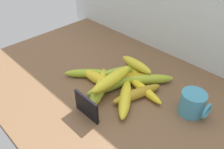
{
  "coord_description": "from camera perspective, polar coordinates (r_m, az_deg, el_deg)",
  "views": [
    {
      "loc": [
        53.59,
        -46.47,
        59.64
      ],
      "look_at": [
        4.12,
        2.3,
        8.0
      ],
      "focal_mm": 36.08,
      "sensor_mm": 36.0,
      "label": 1
    }
  ],
  "objects": [
    {
      "name": "banana_0",
      "position": [
        0.9,
        4.76,
        -0.77
      ],
      "size": [
        12.99,
        14.71,
        4.03
      ],
      "primitive_type": "ellipsoid",
      "rotation": [
        0.0,
        0.0,
        0.89
      ],
      "color": "#BD9718",
      "rests_on": "counter_top"
    },
    {
      "name": "counter_top",
      "position": [
        0.92,
        -2.84,
        -2.77
      ],
      "size": [
        110.0,
        76.0,
        3.0
      ],
      "primitive_type": "cube",
      "color": "brown",
      "rests_on": "ground"
    },
    {
      "name": "banana_5",
      "position": [
        0.83,
        -3.36,
        -4.31
      ],
      "size": [
        11.31,
        15.79,
        4.35
      ],
      "primitive_type": "ellipsoid",
      "rotation": [
        0.0,
        0.0,
        5.21
      ],
      "color": "#A1B72E",
      "rests_on": "counter_top"
    },
    {
      "name": "banana_1",
      "position": [
        0.93,
        -6.27,
        0.34
      ],
      "size": [
        15.54,
        15.96,
        3.54
      ],
      "primitive_type": "ellipsoid",
      "rotation": [
        0.0,
        0.0,
        3.95
      ],
      "color": "#98B528",
      "rests_on": "counter_top"
    },
    {
      "name": "banana_13",
      "position": [
        0.93,
        6.18,
        2.55
      ],
      "size": [
        15.77,
        4.44,
        3.67
      ],
      "primitive_type": "ellipsoid",
      "rotation": [
        0.0,
        0.0,
        6.23
      ],
      "color": "gold",
      "rests_on": "banana_4"
    },
    {
      "name": "banana_8",
      "position": [
        0.89,
        -3.49,
        -1.09
      ],
      "size": [
        16.7,
        6.12,
        4.23
      ],
      "primitive_type": "ellipsoid",
      "rotation": [
        0.0,
        0.0,
        0.12
      ],
      "color": "yellow",
      "rests_on": "counter_top"
    },
    {
      "name": "banana_9",
      "position": [
        0.8,
        3.34,
        -6.08
      ],
      "size": [
        15.46,
        18.43,
        4.28
      ],
      "primitive_type": "ellipsoid",
      "rotation": [
        0.0,
        0.0,
        2.22
      ],
      "color": "yellow",
      "rests_on": "counter_top"
    },
    {
      "name": "chalkboard_sign",
      "position": [
        0.75,
        -6.42,
        -8.24
      ],
      "size": [
        11.0,
        1.8,
        8.4
      ],
      "color": "black",
      "rests_on": "counter_top"
    },
    {
      "name": "banana_2",
      "position": [
        0.87,
        -2.87,
        -2.62
      ],
      "size": [
        16.12,
        18.39,
        3.6
      ],
      "primitive_type": "ellipsoid",
      "rotation": [
        0.0,
        0.0,
        2.26
      ],
      "color": "yellow",
      "rests_on": "counter_top"
    },
    {
      "name": "banana_10",
      "position": [
        0.9,
        8.96,
        -1.24
      ],
      "size": [
        16.65,
        18.34,
        4.05
      ],
      "primitive_type": "ellipsoid",
      "rotation": [
        0.0,
        0.0,
        4.0
      ],
      "color": "#A3B52B",
      "rests_on": "counter_top"
    },
    {
      "name": "banana_12",
      "position": [
        0.82,
        0.02,
        -1.18
      ],
      "size": [
        5.49,
        20.79,
        4.33
      ],
      "primitive_type": "ellipsoid",
      "rotation": [
        0.0,
        0.0,
        1.63
      ],
      "color": "yellow",
      "rests_on": "banana_3"
    },
    {
      "name": "coffee_mug",
      "position": [
        0.8,
        19.8,
        -6.93
      ],
      "size": [
        9.83,
        8.33,
        8.38
      ],
      "color": "teal",
      "rests_on": "counter_top"
    },
    {
      "name": "banana_6",
      "position": [
        0.83,
        6.44,
        -4.83
      ],
      "size": [
        9.68,
        20.59,
        3.81
      ],
      "primitive_type": "ellipsoid",
      "rotation": [
        0.0,
        0.0,
        4.41
      ],
      "color": "#B38C22",
      "rests_on": "counter_top"
    },
    {
      "name": "banana_4",
      "position": [
        0.96,
        5.53,
        1.29
      ],
      "size": [
        16.1,
        12.29,
        3.26
      ],
      "primitive_type": "ellipsoid",
      "rotation": [
        0.0,
        0.0,
        5.69
      ],
      "color": "yellow",
      "rests_on": "counter_top"
    },
    {
      "name": "banana_11",
      "position": [
        0.94,
        3.11,
        0.92
      ],
      "size": [
        13.16,
        19.8,
        3.85
      ],
      "primitive_type": "ellipsoid",
      "rotation": [
        0.0,
        0.0,
        1.07
      ],
      "color": "#95B434",
      "rests_on": "counter_top"
    },
    {
      "name": "banana_7",
      "position": [
        0.86,
        7.85,
        -3.67
      ],
      "size": [
        19.86,
        6.56,
        3.27
      ],
      "primitive_type": "ellipsoid",
      "rotation": [
        0.0,
        0.0,
        6.11
      ],
      "color": "yellow",
      "rests_on": "counter_top"
    },
    {
      "name": "banana_3",
      "position": [
        0.86,
        0.04,
        -2.67
      ],
      "size": [
        9.11,
        21.08,
        3.98
      ],
      "primitive_type": "ellipsoid",
      "rotation": [
        0.0,
        0.0,
        1.31
      ],
      "color": "#9FB634",
      "rests_on": "counter_top"
    }
  ]
}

